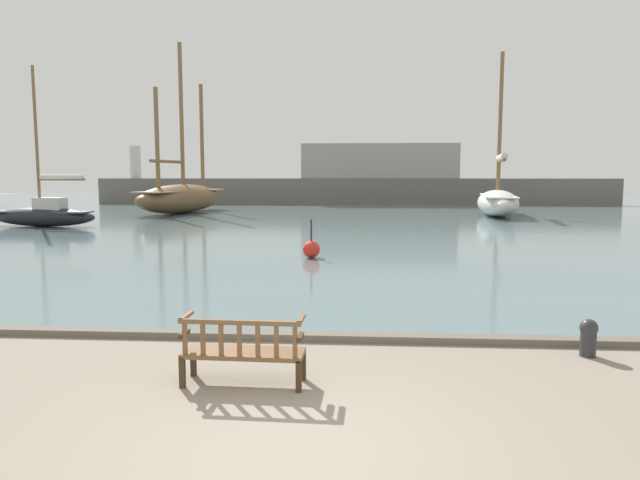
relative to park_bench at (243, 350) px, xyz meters
name	(u,v)px	position (x,y,z in m)	size (l,w,h in m)	color
ground_plane	(296,449)	(0.89, -1.74, -0.47)	(160.00, 160.00, 0.00)	gray
harbor_water	(352,207)	(0.89, 42.26, -0.43)	(100.00, 80.00, 0.08)	slate
quay_edge_kerb	(321,337)	(0.89, 2.11, -0.41)	(40.00, 0.30, 0.12)	#675F54
park_bench	(243,350)	(0.00, 0.00, 0.00)	(1.62, 0.57, 0.92)	#3D2A19
sailboat_outer_port	(498,201)	(10.76, 31.68, 0.62)	(4.03, 11.14, 10.73)	silver
sailboat_mid_starboard	(182,196)	(-11.27, 33.13, 0.80)	(5.13, 11.07, 11.99)	brown
sailboat_far_port	(44,214)	(-15.10, 21.73, 0.28)	(6.05, 2.13, 8.31)	black
mooring_bollard	(588,336)	(5.02, 1.54, -0.15)	(0.27, 0.27, 0.58)	#2D2D33
channel_buoy	(311,249)	(-0.04, 11.16, -0.10)	(0.57, 0.57, 1.27)	red
far_breakwater	(357,184)	(1.32, 46.33, 1.49)	(47.91, 2.40, 5.69)	#66605B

